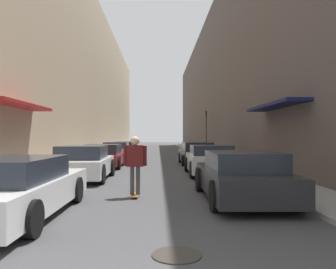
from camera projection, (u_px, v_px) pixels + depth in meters
ground at (154, 156)px, 27.59m from camera, size 143.85×143.85×0.00m
curb_strip_left at (111, 152)px, 33.99m from camera, size 1.80×65.39×0.12m
curb_strip_right at (198, 152)px, 34.27m from camera, size 1.80×65.39×0.12m
building_row_left at (83, 81)px, 33.94m from camera, size 4.90×65.39×14.96m
building_row_right at (225, 85)px, 34.40m from camera, size 4.90×65.39×14.20m
parked_car_left_0 at (15, 188)px, 6.74m from camera, size 1.98×4.78×1.24m
parked_car_left_1 at (83, 163)px, 12.62m from camera, size 2.01×4.06×1.32m
parked_car_left_2 at (104, 156)px, 17.66m from camera, size 2.06×3.98×1.26m
parked_car_left_3 at (117, 151)px, 23.35m from camera, size 1.94×4.50×1.28m
parked_car_left_4 at (124, 149)px, 28.77m from camera, size 1.90×4.13×1.25m
parked_car_right_0 at (241, 176)px, 8.57m from camera, size 2.03×4.50×1.28m
parked_car_right_1 at (210, 160)px, 14.32m from camera, size 2.02×4.11×1.30m
parked_car_right_2 at (197, 154)px, 19.75m from camera, size 2.01×4.09×1.33m
skateboarder at (135, 160)px, 9.03m from camera, size 0.64×0.78×1.68m
manhole_cover at (177, 255)px, 4.58m from camera, size 0.70×0.70×0.02m
traffic_light at (206, 127)px, 30.10m from camera, size 0.16×0.22×3.94m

